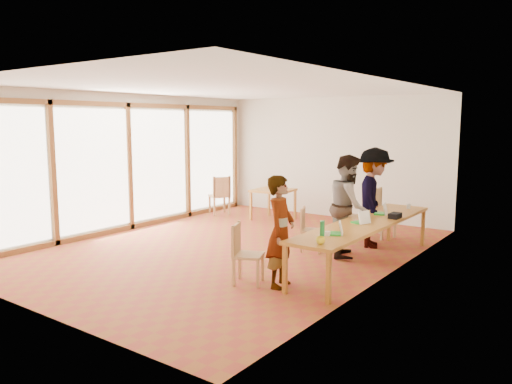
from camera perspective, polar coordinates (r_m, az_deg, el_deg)
ground at (r=9.56m, az=-2.52°, el=-6.41°), size 8.00×8.00×0.00m
wall_back at (r=12.67m, az=8.79°, el=3.93°), size 6.00×0.10×3.00m
wall_front at (r=6.68m, az=-24.47°, el=-0.29°), size 6.00×0.10×3.00m
wall_right at (r=7.80m, az=14.93°, el=1.26°), size 0.10×8.00×3.00m
window_wall at (r=11.38m, az=-14.34°, el=3.32°), size 0.10×8.00×3.00m
ceiling at (r=9.28m, az=-2.64°, el=11.95°), size 6.00×8.00×0.04m
communal_table at (r=8.44m, az=12.45°, el=-3.64°), size 0.80×4.00×0.75m
side_table at (r=12.20m, az=1.97°, el=-0.06°), size 0.90×0.90×0.75m
chair_near at (r=7.42m, az=-1.60°, el=-6.29°), size 0.55×0.55×0.48m
chair_mid at (r=9.31m, az=5.86°, el=-3.72°), size 0.49×0.49×0.43m
chair_far at (r=10.44m, az=10.17°, el=-1.99°), size 0.48×0.48×0.51m
chair_empty at (r=10.72m, az=13.70°, el=-1.68°), size 0.59×0.59×0.54m
chair_spare at (r=12.83m, az=-4.07°, el=0.09°), size 0.65×0.65×0.54m
person_near at (r=7.22m, az=2.83°, el=-4.53°), size 0.53×0.67×1.63m
person_mid at (r=8.99m, az=10.55°, el=-1.56°), size 0.99×1.09×1.81m
person_far at (r=9.75m, az=13.30°, el=-0.63°), size 1.12×1.41×1.91m
laptop_near at (r=7.40m, az=9.36°, el=-4.41°), size 0.27×0.29×0.19m
laptop_mid at (r=8.27m, az=12.05°, el=-3.13°), size 0.29×0.31×0.21m
laptop_far at (r=9.14m, az=14.27°, el=-2.14°), size 0.27×0.29×0.21m
yellow_mug at (r=6.80m, az=7.38°, el=-5.52°), size 0.16×0.16×0.10m
green_bottle at (r=6.98m, az=7.58°, el=-4.40°), size 0.07×0.07×0.28m
clear_glass at (r=9.89m, az=17.06°, el=-1.57°), size 0.07×0.07×0.09m
condiment_cup at (r=7.31m, az=8.19°, el=-4.72°), size 0.08×0.08×0.06m
pink_phone at (r=8.48m, az=11.33°, el=-3.19°), size 0.05×0.10×0.01m
black_pouch at (r=8.84m, az=15.60°, el=-2.62°), size 0.16×0.26×0.09m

